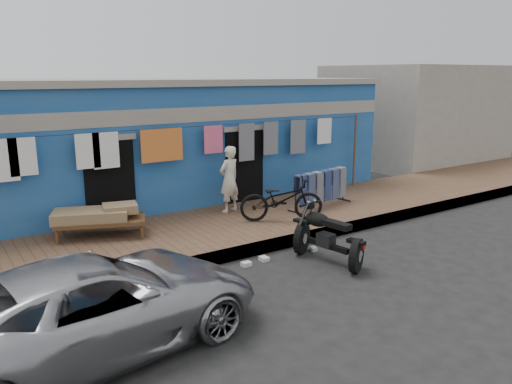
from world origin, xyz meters
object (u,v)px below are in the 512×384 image
at_px(seated_person, 229,179).
at_px(jeans_rack, 321,188).
at_px(car, 95,304).
at_px(motorcycle, 328,235).
at_px(bicycle, 281,195).
at_px(charpoy, 101,222).

bearing_deg(seated_person, jeans_rack, 143.49).
height_order(car, jeans_rack, car).
height_order(seated_person, motorcycle, seated_person).
xyz_separation_m(seated_person, jeans_rack, (2.14, -0.85, -0.33)).
bearing_deg(seated_person, bicycle, 99.31).
bearing_deg(charpoy, seated_person, 3.26).
bearing_deg(car, motorcycle, -90.07).
distance_m(seated_person, charpoy, 3.19).
distance_m(car, bicycle, 5.67).
height_order(car, motorcycle, car).
xyz_separation_m(car, charpoy, (1.25, 3.82, -0.08)).
height_order(bicycle, jeans_rack, bicycle).
xyz_separation_m(car, jeans_rack, (6.54, 3.15, 0.08)).
distance_m(bicycle, motorcycle, 2.12).
height_order(car, charpoy, car).
bearing_deg(jeans_rack, car, -154.26).
bearing_deg(jeans_rack, bicycle, -163.83).
bearing_deg(charpoy, jeans_rack, -7.24).
bearing_deg(jeans_rack, charpoy, 172.76).
relative_size(car, seated_person, 2.84).
height_order(car, bicycle, bicycle).
bearing_deg(charpoy, motorcycle, -43.91).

